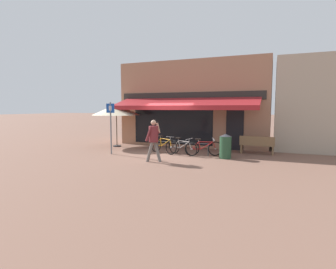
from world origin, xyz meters
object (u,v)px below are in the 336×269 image
Objects in this scene: parking_sign at (111,123)px; litter_bin at (225,146)px; pedestrian_adult at (154,136)px; bicycle_silver at (182,147)px; bicycle_red at (204,148)px; cafe_parasol at (116,110)px; bicycle_orange at (163,145)px; park_bench at (257,145)px.

litter_bin is at bearing 10.29° from parking_sign.
pedestrian_adult reaches higher than litter_bin.
bicycle_silver is at bearing 18.59° from parking_sign.
bicycle_red is at bearing 15.05° from parking_sign.
bicycle_red is 0.61× the size of cafe_parasol.
bicycle_orange is 1.04× the size of bicycle_silver.
cafe_parasol is (-3.36, 1.08, 1.72)m from bicycle_orange.
litter_bin is at bearing -11.22° from cafe_parasol.
bicycle_red is 0.67× the size of parking_sign.
bicycle_red is 2.66m from park_bench.
pedestrian_adult is 5.00m from cafe_parasol.
bicycle_silver is at bearing 80.05° from pedestrian_adult.
litter_bin reaches higher than bicycle_red.
litter_bin is at bearing 20.13° from bicycle_orange.
bicycle_orange is 2.17m from pedestrian_adult.
bicycle_orange is 0.69× the size of parking_sign.
bicycle_red is (2.02, -0.00, -0.02)m from bicycle_orange.
bicycle_red is at bearing -146.47° from park_bench.
litter_bin is 5.46m from parking_sign.
pedestrian_adult reaches higher than bicycle_orange.
park_bench is (2.25, 1.41, 0.10)m from bicycle_red.
cafe_parasol is 1.70× the size of park_bench.
pedestrian_adult is (-0.59, -1.96, 0.70)m from bicycle_silver.
bicycle_red reaches higher than bicycle_silver.
park_bench is at bearing 2.47° from cafe_parasol.
pedestrian_adult reaches higher than park_bench.
park_bench is (1.23, 1.60, -0.08)m from litter_bin.
litter_bin is 6.72m from cafe_parasol.
pedestrian_adult is at bearing -86.05° from bicycle_silver.
park_bench is at bearing 44.80° from bicycle_silver.
parking_sign is at bearing -140.80° from bicycle_silver.
cafe_parasol is at bearing 147.30° from pedestrian_adult.
bicycle_orange is 2.02m from bicycle_red.
bicycle_silver is (1.00, -0.06, -0.02)m from bicycle_orange.
park_bench is (7.64, 0.33, -1.65)m from cafe_parasol.
bicycle_orange is 3.93m from cafe_parasol.
cafe_parasol is (-3.78, 3.11, 1.05)m from pedestrian_adult.
bicycle_red is (1.02, 0.06, 0.00)m from bicycle_silver.
bicycle_orange is 3.06m from litter_bin.
litter_bin is (2.04, -0.13, 0.18)m from bicycle_silver.
pedestrian_adult is 0.70× the size of parking_sign.
parking_sign reaches higher than litter_bin.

